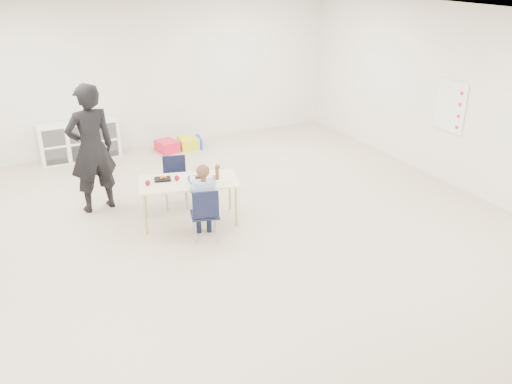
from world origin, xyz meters
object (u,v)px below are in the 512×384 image
cubby_shelf (80,141)px  adult (91,149)px  table (190,201)px  child (204,198)px  chair_near (205,213)px

cubby_shelf → adult: size_ratio=0.75×
table → child: 0.63m
cubby_shelf → chair_near: bearing=-76.6°
table → chair_near: 0.58m
child → adult: (-1.08, 1.57, 0.35)m
adult → cubby_shelf: bearing=-104.3°
table → cubby_shelf: bearing=120.4°
table → child: bearing=-74.9°
child → cubby_shelf: size_ratio=0.83×
table → cubby_shelf: cubby_shelf is taller
table → adult: size_ratio=0.79×
chair_near → child: (0.00, 0.00, 0.21)m
child → table: bearing=105.1°
table → child: (0.00, -0.57, 0.27)m
chair_near → adult: bearing=139.3°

